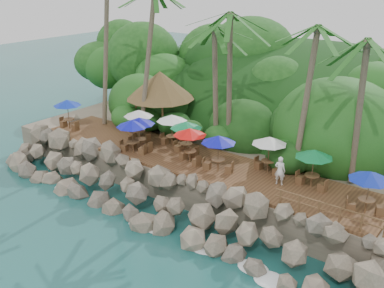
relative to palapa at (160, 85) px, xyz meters
The scene contains 12 objects.
ground 13.06m from the palapa, 58.21° to the right, with size 140.00×140.00×0.00m, color #19514F.
land_base 9.86m from the palapa, 44.46° to the left, with size 32.00×25.20×2.10m, color gray.
jungle_hill 15.98m from the palapa, 65.53° to the left, with size 44.80×28.00×15.40m, color #143811.
seawall 11.08m from the palapa, 52.19° to the right, with size 29.00×4.00×2.30m, color gray, non-canonical shape.
terrace 8.16m from the palapa, 32.63° to the right, with size 26.00×5.00×0.20m, color brown.
jungle_foliage 9.85m from the palapa, 39.32° to the left, with size 44.00×16.00×12.00m, color #143811, non-canonical shape.
foam_line 12.82m from the palapa, 57.42° to the right, with size 25.20×0.80×0.06m.
palms 8.98m from the palapa, 11.93° to the right, with size 26.28×6.90×13.15m.
palapa is the anchor object (origin of this frame).
dining_clusters 7.45m from the palapa, 33.28° to the right, with size 25.83×4.96×2.41m.
railing 19.14m from the palapa, 19.44° to the right, with size 8.30×0.10×1.00m.
waiter 13.54m from the palapa, 17.02° to the right, with size 0.66×0.43×1.80m, color white.
Camera 1 is at (17.47, -17.12, 14.53)m, focal length 43.11 mm.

